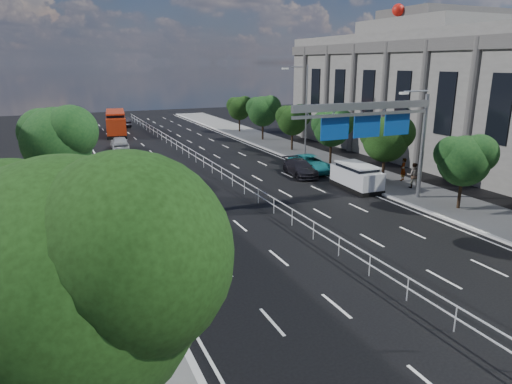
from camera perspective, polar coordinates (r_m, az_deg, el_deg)
ground at (r=20.20m, az=16.75°, el=-11.85°), size 160.00×160.00×0.00m
sidewalk_near at (r=16.10m, az=-18.44°, el=-19.47°), size 5.00×140.00×0.14m
kerb_near at (r=16.39m, az=-9.30°, el=-18.07°), size 0.25×140.00×0.15m
median_fence at (r=38.76m, az=-5.17°, el=2.90°), size 0.05×85.00×1.02m
hedge_near at (r=20.31m, az=-25.24°, el=-11.48°), size 1.00×36.00×0.44m
toilet_sign at (r=14.70m, az=-17.28°, el=-9.94°), size 1.62×0.18×4.34m
overhead_gantry at (r=30.24m, az=15.01°, el=8.56°), size 10.24×0.38×7.45m
streetlight_far at (r=45.52m, az=5.99°, el=10.78°), size 2.78×2.40×9.00m
civic_hall at (r=50.40m, az=21.82°, el=11.45°), size 14.40×36.00×14.35m
near_tree_big at (r=9.56m, az=-21.93°, el=-9.40°), size 5.72×5.33×7.71m
near_tree_back at (r=31.57m, az=-23.55°, el=6.24°), size 4.84×4.51×6.69m
far_tree_c at (r=31.49m, az=24.67°, el=3.89°), size 3.52×3.28×4.94m
far_tree_d at (r=36.72m, az=16.00°, el=6.66°), size 3.85×3.59×5.34m
far_tree_e at (r=42.69m, az=9.52°, el=8.08°), size 3.63×3.38×5.13m
far_tree_f at (r=49.07m, az=4.64°, el=9.15°), size 3.52×3.28×5.02m
far_tree_g at (r=55.70m, az=0.91°, el=10.27°), size 3.96×3.69×5.45m
far_tree_h at (r=62.58m, az=-2.05°, el=10.57°), size 3.41×3.18×4.91m
white_minivan at (r=35.76m, az=-14.32°, el=2.29°), size 2.36×5.16×2.21m
red_bus at (r=64.19m, az=-17.11°, el=8.36°), size 3.64×10.35×3.03m
near_car_silver at (r=52.08m, az=-16.65°, el=5.90°), size 2.10×4.60×1.53m
near_car_dark at (r=71.49m, az=-16.11°, el=8.43°), size 1.62×4.31×1.41m
silver_minivan at (r=35.08m, az=12.45°, el=1.90°), size 2.13×4.64×1.90m
parked_car_teal at (r=40.12m, az=6.72°, el=3.57°), size 2.84×5.32×1.42m
parked_car_dark at (r=38.57m, az=5.53°, el=3.03°), size 2.39×4.74×1.32m
pedestrian_a at (r=37.94m, az=17.89°, el=2.71°), size 0.79×0.71×1.81m
pedestrian_b at (r=35.94m, az=19.06°, el=1.98°), size 1.17×1.13×1.89m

